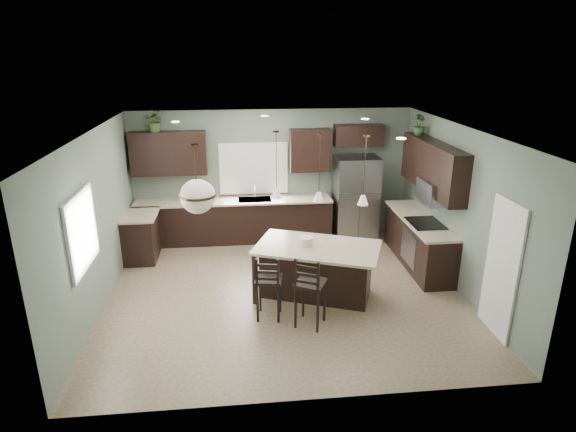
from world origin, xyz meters
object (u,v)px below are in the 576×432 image
(plant_back_left, at_px, (155,120))
(refrigerator, at_px, (355,199))
(kitchen_island, at_px, (317,272))
(serving_dish, at_px, (306,241))
(bar_stool_left, at_px, (269,286))
(bar_stool_center, at_px, (310,291))

(plant_back_left, bearing_deg, refrigerator, -3.63)
(kitchen_island, bearing_deg, serving_dish, 180.00)
(refrigerator, xyz_separation_m, bar_stool_left, (-2.10, -3.10, -0.39))
(bar_stool_center, height_order, plant_back_left, plant_back_left)
(kitchen_island, relative_size, plant_back_left, 4.36)
(kitchen_island, distance_m, serving_dish, 0.57)
(bar_stool_center, xyz_separation_m, plant_back_left, (-2.64, 3.64, 2.05))
(serving_dish, height_order, bar_stool_center, bar_stool_center)
(bar_stool_left, bearing_deg, serving_dish, 54.26)
(plant_back_left, bearing_deg, bar_stool_center, -54.02)
(plant_back_left, bearing_deg, kitchen_island, -43.89)
(refrigerator, height_order, plant_back_left, plant_back_left)
(refrigerator, bearing_deg, kitchen_island, -116.36)
(kitchen_island, distance_m, bar_stool_left, 1.03)
(bar_stool_left, bearing_deg, refrigerator, 65.66)
(refrigerator, relative_size, bar_stool_center, 1.60)
(bar_stool_left, distance_m, plant_back_left, 4.45)
(refrigerator, distance_m, bar_stool_center, 3.71)
(kitchen_island, xyz_separation_m, plant_back_left, (-2.89, 2.78, 2.17))
(bar_stool_left, height_order, plant_back_left, plant_back_left)
(serving_dish, relative_size, plant_back_left, 0.52)
(kitchen_island, bearing_deg, plant_back_left, 157.55)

